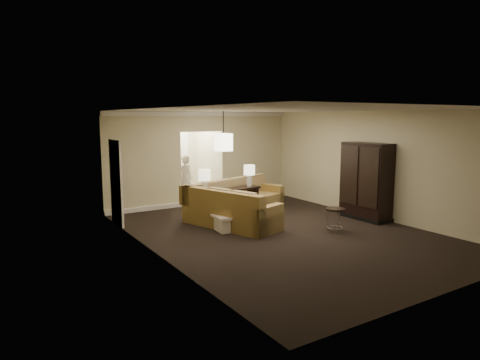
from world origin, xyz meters
TOP-DOWN VIEW (x-y plane):
  - ground at (0.00, 0.00)m, footprint 8.00×8.00m
  - wall_back at (0.00, 4.00)m, footprint 6.00×0.04m
  - wall_front at (0.00, -4.00)m, footprint 6.00×0.04m
  - wall_left at (-3.00, 0.00)m, footprint 0.04×8.00m
  - wall_right at (3.00, 0.00)m, footprint 0.04×8.00m
  - ceiling at (0.00, 0.00)m, footprint 6.00×8.00m
  - crown_molding at (0.00, 3.95)m, footprint 6.00×0.10m
  - baseboard at (0.00, 3.95)m, footprint 6.00×0.10m
  - side_door at (-2.97, 2.80)m, footprint 0.05×0.90m
  - foyer at (0.00, 5.34)m, footprint 1.44×2.02m
  - sectional_sofa at (-0.12, 1.75)m, footprint 3.35×3.31m
  - coffee_table at (-0.78, 1.00)m, footprint 1.01×1.01m
  - console_table at (-0.27, 2.00)m, footprint 2.02×0.75m
  - armoire at (2.69, -0.01)m, footprint 0.59×1.38m
  - drink_table at (1.10, -0.55)m, footprint 0.44×0.44m
  - table_lamp_left at (-1.03, 1.88)m, footprint 0.30×0.30m
  - table_lamp_right at (0.48, 2.12)m, footprint 0.30×0.30m
  - pendant_light at (0.00, 2.70)m, footprint 0.38×0.38m
  - person at (-0.45, 4.30)m, footprint 0.66×0.49m

SIDE VIEW (x-z plane):
  - ground at x=0.00m, z-range 0.00..0.00m
  - baseboard at x=0.00m, z-range 0.00..0.12m
  - coffee_table at x=-0.78m, z-range 0.00..0.38m
  - sectional_sofa at x=-0.12m, z-range -0.10..0.86m
  - drink_table at x=1.10m, z-range 0.12..0.68m
  - console_table at x=-0.27m, z-range 0.07..0.83m
  - person at x=-0.45m, z-range 0.00..1.66m
  - armoire at x=2.69m, z-range -0.04..1.94m
  - side_door at x=-2.97m, z-range 0.00..2.10m
  - table_lamp_left at x=-1.03m, z-range 0.86..1.44m
  - table_lamp_right at x=0.48m, z-range 0.86..1.44m
  - foyer at x=0.00m, z-range -0.10..2.70m
  - wall_back at x=0.00m, z-range 0.00..2.80m
  - wall_front at x=0.00m, z-range 0.00..2.80m
  - wall_left at x=-3.00m, z-range 0.00..2.80m
  - wall_right at x=3.00m, z-range 0.00..2.80m
  - pendant_light at x=0.00m, z-range 1.41..2.50m
  - crown_molding at x=0.00m, z-range 2.67..2.79m
  - ceiling at x=0.00m, z-range 2.79..2.81m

